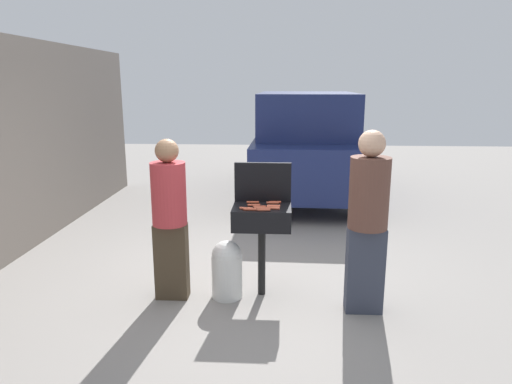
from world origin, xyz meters
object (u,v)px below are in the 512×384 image
object	(u,v)px
hot_dog_11	(275,202)
person_left	(170,214)
hot_dog_2	(273,207)
hot_dog_0	(273,203)
parked_minivan	(306,144)
hot_dog_9	(264,210)
hot_dog_7	(273,208)
propane_tank	(227,268)
bbq_grill	(262,220)
hot_dog_4	(260,208)
hot_dog_6	(259,207)
hot_dog_3	(246,208)
hot_dog_5	(250,209)
hot_dog_10	(274,206)
person_right	(368,216)
hot_dog_8	(254,205)
hot_dog_1	(253,202)

from	to	relation	value
hot_dog_11	person_left	bearing A→B (deg)	-165.87
hot_dog_2	hot_dog_0	bearing A→B (deg)	92.68
hot_dog_11	parked_minivan	distance (m)	4.37
hot_dog_2	hot_dog_9	xyz separation A→B (m)	(-0.09, -0.12, 0.00)
hot_dog_7	hot_dog_11	size ratio (longest dim) A/B	1.00
person_left	propane_tank	bearing A→B (deg)	-8.72
hot_dog_11	propane_tank	bearing A→B (deg)	-154.92
bbq_grill	person_left	xyz separation A→B (m)	(-0.93, -0.13, 0.09)
hot_dog_4	bbq_grill	bearing A→B (deg)	83.97
hot_dog_2	hot_dog_6	world-z (taller)	same
hot_dog_3	hot_dog_5	size ratio (longest dim) A/B	1.00
hot_dog_7	propane_tank	distance (m)	0.81
hot_dog_10	person_right	xyz separation A→B (m)	(0.90, -0.30, -0.01)
hot_dog_10	parked_minivan	world-z (taller)	parked_minivan
hot_dog_5	person_right	size ratio (longest dim) A/B	0.07
hot_dog_6	hot_dog_11	xyz separation A→B (m)	(0.15, 0.19, 0.00)
hot_dog_8	hot_dog_0	bearing A→B (deg)	28.98
person_left	person_right	bearing A→B (deg)	-18.04
hot_dog_5	hot_dog_4	bearing A→B (deg)	29.43
hot_dog_7	hot_dog_8	bearing A→B (deg)	151.84
hot_dog_9	person_left	size ratio (longest dim) A/B	0.08
hot_dog_8	hot_dog_11	xyz separation A→B (m)	(0.21, 0.13, 0.00)
hot_dog_2	person_right	world-z (taller)	person_right
hot_dog_9	hot_dog_8	bearing A→B (deg)	122.41
hot_dog_4	parked_minivan	world-z (taller)	parked_minivan
parked_minivan	hot_dog_9	bearing A→B (deg)	83.38
bbq_grill	person_right	world-z (taller)	person_right
hot_dog_1	hot_dog_4	size ratio (longest dim) A/B	1.00
person_left	hot_dog_11	bearing A→B (deg)	1.64
parked_minivan	hot_dog_2	bearing A→B (deg)	84.30
hot_dog_2	hot_dog_9	distance (m)	0.15
hot_dog_4	person_right	world-z (taller)	person_right
bbq_grill	hot_dog_9	size ratio (longest dim) A/B	7.42
person_right	parked_minivan	size ratio (longest dim) A/B	0.40
hot_dog_4	propane_tank	distance (m)	0.74
hot_dog_0	hot_dog_8	xyz separation A→B (m)	(-0.19, -0.11, 0.00)
hot_dog_0	hot_dog_8	distance (m)	0.22
hot_dog_1	person_right	distance (m)	1.20
hot_dog_1	hot_dog_6	world-z (taller)	same
hot_dog_0	hot_dog_2	size ratio (longest dim) A/B	1.00
hot_dog_5	hot_dog_3	bearing A→B (deg)	140.28
parked_minivan	propane_tank	bearing A→B (deg)	78.58
propane_tank	hot_dog_8	bearing A→B (deg)	19.14
hot_dog_2	hot_dog_3	xyz separation A→B (m)	(-0.27, -0.08, 0.00)
hot_dog_4	hot_dog_9	distance (m)	0.07
propane_tank	parked_minivan	world-z (taller)	parked_minivan
person_right	parked_minivan	bearing A→B (deg)	-96.44
bbq_grill	hot_dog_2	distance (m)	0.20
hot_dog_0	person_right	bearing A→B (deg)	-25.26
hot_dog_4	hot_dog_7	size ratio (longest dim) A/B	1.00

